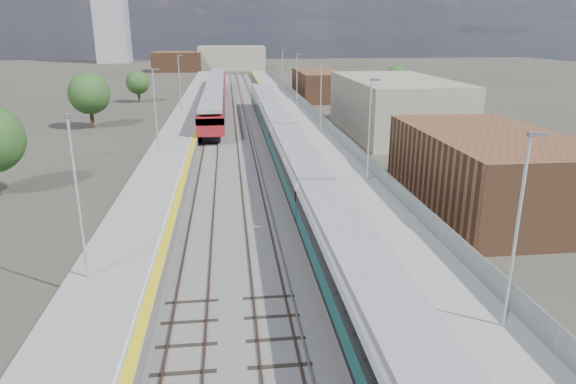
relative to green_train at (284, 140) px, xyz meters
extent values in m
plane|color=#47443A|center=(-1.50, 17.47, -2.07)|extent=(320.00, 320.00, 0.00)
cube|color=#565451|center=(-3.75, 19.97, -2.04)|extent=(10.50, 155.00, 0.06)
cube|color=#4C3323|center=(-0.72, 22.47, -1.96)|extent=(0.07, 160.00, 0.14)
cube|color=#4C3323|center=(0.72, 22.47, -1.96)|extent=(0.07, 160.00, 0.14)
cube|color=#4C3323|center=(-4.22, 22.47, -1.96)|extent=(0.07, 160.00, 0.14)
cube|color=#4C3323|center=(-2.78, 22.47, -1.96)|extent=(0.07, 160.00, 0.14)
cube|color=#4C3323|center=(-7.72, 22.47, -1.96)|extent=(0.07, 160.00, 0.14)
cube|color=#4C3323|center=(-6.28, 22.47, -1.96)|extent=(0.07, 160.00, 0.14)
cube|color=gray|center=(-1.05, 22.47, -1.97)|extent=(0.08, 160.00, 0.10)
cube|color=gray|center=(-2.45, 22.47, -1.97)|extent=(0.08, 160.00, 0.10)
cube|color=slate|center=(3.75, 19.97, -1.57)|extent=(4.70, 155.00, 1.00)
cube|color=gray|center=(3.75, 19.97, -1.06)|extent=(4.70, 155.00, 0.03)
cube|color=gold|center=(1.65, 19.97, -1.04)|extent=(0.40, 155.00, 0.01)
cube|color=gray|center=(5.95, 19.97, -0.47)|extent=(0.06, 155.00, 1.20)
cylinder|color=#9EA0A3|center=(5.10, -30.53, 2.70)|extent=(0.12, 0.12, 7.50)
cube|color=#4C4C4F|center=(5.35, -30.53, 6.35)|extent=(0.70, 0.18, 0.14)
cylinder|color=#9EA0A3|center=(5.10, -10.53, 2.70)|extent=(0.12, 0.12, 7.50)
cube|color=#4C4C4F|center=(5.35, -10.53, 6.35)|extent=(0.70, 0.18, 0.14)
cylinder|color=#9EA0A3|center=(5.10, 9.47, 2.70)|extent=(0.12, 0.12, 7.50)
cube|color=#4C4C4F|center=(5.35, 9.47, 6.35)|extent=(0.70, 0.18, 0.14)
cylinder|color=#9EA0A3|center=(5.10, 29.47, 2.70)|extent=(0.12, 0.12, 7.50)
cube|color=#4C4C4F|center=(5.35, 29.47, 6.35)|extent=(0.70, 0.18, 0.14)
cylinder|color=#9EA0A3|center=(5.10, 49.47, 2.70)|extent=(0.12, 0.12, 7.50)
cube|color=#4C4C4F|center=(5.35, 49.47, 6.35)|extent=(0.70, 0.18, 0.14)
cube|color=slate|center=(-10.55, 19.97, -1.57)|extent=(4.30, 155.00, 1.00)
cube|color=gray|center=(-10.55, 19.97, -1.06)|extent=(4.30, 155.00, 0.03)
cube|color=gold|center=(-8.65, 19.97, -1.04)|extent=(0.45, 155.00, 0.01)
cube|color=silver|center=(-9.00, 19.97, -1.04)|extent=(0.08, 155.00, 0.01)
cylinder|color=#9EA0A3|center=(-11.70, -24.53, 2.70)|extent=(0.12, 0.12, 7.50)
cube|color=#4C4C4F|center=(-11.45, -24.53, 6.35)|extent=(0.70, 0.18, 0.14)
cylinder|color=#9EA0A3|center=(-11.70, 1.47, 2.70)|extent=(0.12, 0.12, 7.50)
cube|color=#4C4C4F|center=(-11.45, 1.47, 6.35)|extent=(0.70, 0.18, 0.14)
cylinder|color=#9EA0A3|center=(-11.70, 27.47, 2.70)|extent=(0.12, 0.12, 7.50)
cube|color=#4C4C4F|center=(-11.45, 27.47, 6.35)|extent=(0.70, 0.18, 0.14)
cube|color=brown|center=(12.50, -14.53, 0.53)|extent=(9.00, 16.00, 5.20)
cube|color=gray|center=(14.50, 12.47, 1.13)|extent=(11.00, 22.00, 6.40)
cube|color=brown|center=(11.50, 45.47, 0.33)|extent=(8.00, 18.00, 4.80)
cube|color=gray|center=(-3.50, 117.47, 1.43)|extent=(20.00, 14.00, 7.00)
cube|color=brown|center=(-19.50, 112.47, 0.73)|extent=(14.00, 12.00, 5.60)
cube|color=gray|center=(-46.50, 157.47, 17.93)|extent=(11.00, 11.00, 40.00)
cube|color=black|center=(0.00, -27.62, -1.25)|extent=(2.52, 18.05, 0.43)
cube|color=#0F524E|center=(0.00, -27.62, -0.51)|extent=(2.61, 18.05, 1.06)
cube|color=black|center=(0.00, -27.62, 0.32)|extent=(2.67, 18.05, 0.72)
cube|color=silver|center=(0.00, -27.62, 0.89)|extent=(2.61, 18.05, 0.44)
cube|color=gray|center=(0.00, -27.62, 1.28)|extent=(2.31, 18.05, 0.37)
cube|color=black|center=(0.00, -9.07, -1.25)|extent=(2.52, 18.05, 0.43)
cube|color=#0F524E|center=(0.00, -9.07, -0.51)|extent=(2.61, 18.05, 1.06)
cube|color=black|center=(0.00, -9.07, 0.32)|extent=(2.67, 18.05, 0.72)
cube|color=silver|center=(0.00, -9.07, 0.89)|extent=(2.61, 18.05, 0.44)
cube|color=gray|center=(0.00, -9.07, 1.28)|extent=(2.31, 18.05, 0.37)
cube|color=black|center=(0.00, 9.47, -1.25)|extent=(2.52, 18.05, 0.43)
cube|color=#0F524E|center=(0.00, 9.47, -0.51)|extent=(2.61, 18.05, 1.06)
cube|color=black|center=(0.00, 9.47, 0.32)|extent=(2.67, 18.05, 0.72)
cube|color=silver|center=(0.00, 9.47, 0.89)|extent=(2.61, 18.05, 0.44)
cube|color=gray|center=(0.00, 9.47, 1.28)|extent=(2.31, 18.05, 0.37)
cube|color=black|center=(0.00, 28.02, -1.25)|extent=(2.52, 18.05, 0.43)
cube|color=#0F524E|center=(0.00, 28.02, -0.51)|extent=(2.61, 18.05, 1.06)
cube|color=black|center=(0.00, 28.02, 0.32)|extent=(2.67, 18.05, 0.72)
cube|color=silver|center=(0.00, 28.02, 0.89)|extent=(2.61, 18.05, 0.44)
cube|color=gray|center=(0.00, 28.02, 1.28)|extent=(2.31, 18.05, 0.37)
cube|color=black|center=(-7.00, 16.74, -1.58)|extent=(1.98, 16.85, 0.69)
cube|color=maroon|center=(-7.00, 16.74, 0.07)|extent=(2.92, 19.82, 2.09)
cube|color=black|center=(-7.00, 16.74, 0.59)|extent=(2.98, 19.82, 0.73)
cube|color=gray|center=(-7.00, 16.74, 1.64)|extent=(2.61, 19.82, 0.42)
cube|color=black|center=(-7.00, 37.06, -1.58)|extent=(1.98, 16.85, 0.69)
cube|color=maroon|center=(-7.00, 37.06, 0.07)|extent=(2.92, 19.82, 2.09)
cube|color=black|center=(-7.00, 37.06, 0.59)|extent=(2.98, 19.82, 0.73)
cube|color=gray|center=(-7.00, 37.06, 1.64)|extent=(2.61, 19.82, 0.42)
cube|color=black|center=(-7.00, 57.38, -1.58)|extent=(1.98, 16.85, 0.69)
cube|color=maroon|center=(-7.00, 57.38, 0.07)|extent=(2.92, 19.82, 2.09)
cube|color=black|center=(-7.00, 57.38, 0.59)|extent=(2.98, 19.82, 0.73)
cube|color=gray|center=(-7.00, 57.38, 1.64)|extent=(2.61, 19.82, 0.42)
cylinder|color=#382619|center=(-22.02, 19.58, -0.88)|extent=(0.44, 0.44, 2.38)
sphere|color=#1D471B|center=(-22.02, 19.58, 2.23)|extent=(5.03, 5.03, 5.03)
cylinder|color=#382619|center=(-20.07, 43.51, -1.14)|extent=(0.44, 0.44, 1.85)
sphere|color=#1D471B|center=(-20.07, 43.51, 1.27)|extent=(3.90, 3.90, 3.90)
cylinder|color=#382619|center=(22.88, 37.58, -0.99)|extent=(0.44, 0.44, 2.15)
sphere|color=#1D471B|center=(22.88, 37.58, 1.81)|extent=(4.53, 4.53, 4.53)
camera|label=1|loc=(-5.05, -46.61, 9.75)|focal=32.00mm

